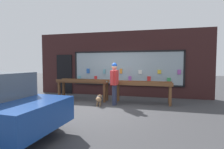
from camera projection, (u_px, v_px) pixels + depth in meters
The scene contains 6 objects.
ground_plane at pixel (106, 106), 6.61m from camera, with size 40.00×40.00×0.00m, color #38383A.
shopfront_facade at pixel (119, 64), 8.82m from camera, with size 8.77×0.29×3.23m.
display_table_left at pixel (83, 84), 7.73m from camera, with size 2.32×0.56×0.93m.
display_table_right at pixel (143, 86), 7.08m from camera, with size 2.32×0.59×0.90m.
person_browsing at pixel (114, 80), 6.81m from camera, with size 0.24×0.66×1.65m.
small_dog at pixel (99, 99), 6.74m from camera, with size 0.29×0.58×0.40m.
Camera 1 is at (1.85, -6.26, 1.61)m, focal length 28.00 mm.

